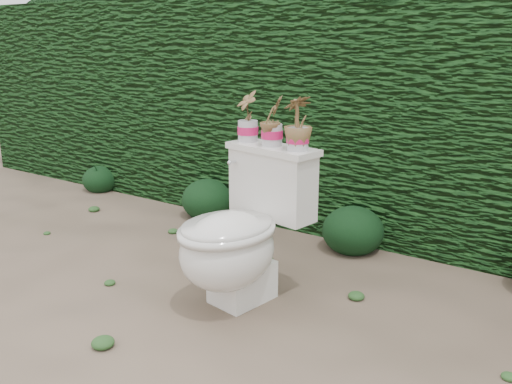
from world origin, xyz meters
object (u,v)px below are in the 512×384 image
Objects in this scene: toilet at (239,236)px; potted_plant_right at (298,125)px; potted_plant_left at (248,118)px; potted_plant_center at (272,122)px.

toilet is 0.62m from potted_plant_right.
potted_plant_left is 0.17m from potted_plant_center.
potted_plant_left reaches higher than potted_plant_right.
potted_plant_right is at bearing 55.53° from toilet.
potted_plant_right reaches higher than potted_plant_center.
potted_plant_left is 1.05× the size of potted_plant_center.
potted_plant_left is at bearing 89.03° from potted_plant_center.
potted_plant_center is at bearing 90.98° from toilet.
toilet is 3.27× the size of potted_plant_center.
toilet is at bearing -179.99° from potted_plant_center.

